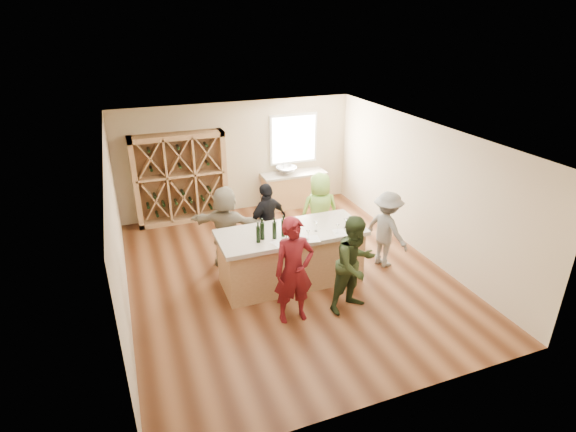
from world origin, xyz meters
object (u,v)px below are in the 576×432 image
object	(u,v)px
wine_bottle_b	(258,234)
person_far_left	(226,227)
wine_bottle_c	(262,231)
wine_rack	(181,179)
tasting_counter_base	(291,258)
person_far_right	(320,212)
wine_bottle_e	(283,228)
sink	(286,170)
person_far_mid	(267,222)
person_near_left	(294,271)
wine_bottle_d	(274,230)
person_near_right	(355,264)
person_server	(387,229)

from	to	relation	value
wine_bottle_b	person_far_left	world-z (taller)	person_far_left
wine_bottle_c	person_far_left	bearing A→B (deg)	107.30
wine_rack	tasting_counter_base	distance (m)	3.90
wine_bottle_c	person_far_right	distance (m)	2.09
tasting_counter_base	wine_bottle_e	bearing A→B (deg)	-143.88
wine_bottle_b	person_far_left	bearing A→B (deg)	102.00
sink	person_far_mid	bearing A→B (deg)	-118.66
wine_rack	person_far_right	world-z (taller)	wine_rack
person_near_left	wine_bottle_d	bearing A→B (deg)	92.52
wine_bottle_d	person_far_left	world-z (taller)	person_far_left
sink	person_near_right	size ratio (longest dim) A/B	0.31
person_far_mid	person_far_left	world-z (taller)	person_far_left
person_server	wine_bottle_e	bearing A→B (deg)	75.64
tasting_counter_base	wine_bottle_d	bearing A→B (deg)	-154.59
wine_bottle_d	person_far_left	bearing A→B (deg)	114.95
person_far_left	person_server	bearing A→B (deg)	-171.50
person_far_left	sink	bearing A→B (deg)	-102.66
sink	wine_bottle_e	xyz separation A→B (m)	(-1.43, -3.64, 0.23)
wine_bottle_c	person_near_left	size ratio (longest dim) A/B	0.17
person_near_right	person_far_right	size ratio (longest dim) A/B	1.01
person_server	wine_rack	bearing A→B (deg)	27.64
wine_rack	person_far_mid	world-z (taller)	wine_rack
wine_bottle_b	person_near_right	world-z (taller)	person_near_right
wine_bottle_c	person_far_mid	size ratio (longest dim) A/B	0.19
person_server	wine_bottle_d	bearing A→B (deg)	76.27
sink	person_server	size ratio (longest dim) A/B	0.34
wine_bottle_d	person_far_right	xyz separation A→B (m)	(1.46, 1.25, -0.38)
person_near_left	wine_bottle_b	bearing A→B (deg)	111.86
sink	person_far_left	bearing A→B (deg)	-132.29
wine_bottle_b	wine_bottle_c	world-z (taller)	wine_bottle_c
wine_rack	wine_bottle_d	size ratio (longest dim) A/B	6.96
person_near_right	wine_bottle_c	bearing A→B (deg)	125.90
wine_bottle_b	person_near_right	distance (m)	1.74
person_near_left	wine_rack	bearing A→B (deg)	105.16
person_near_left	wine_bottle_e	bearing A→B (deg)	81.74
tasting_counter_base	person_far_mid	world-z (taller)	person_far_mid
person_far_left	person_near_left	bearing A→B (deg)	134.93
wine_bottle_c	wine_bottle_e	world-z (taller)	same
person_far_right	wine_rack	bearing A→B (deg)	-37.20
wine_bottle_c	person_far_mid	xyz separation A→B (m)	(0.48, 1.17, -0.41)
wine_bottle_b	person_far_mid	size ratio (longest dim) A/B	0.18
wine_bottle_e	wine_rack	bearing A→B (deg)	108.83
person_server	person_far_left	xyz separation A→B (m)	(-2.99, 1.16, 0.06)
wine_bottle_b	person_far_left	xyz separation A→B (m)	(-0.27, 1.29, -0.38)
wine_bottle_b	person_server	xyz separation A→B (m)	(2.72, 0.13, -0.44)
sink	wine_bottle_d	xyz separation A→B (m)	(-1.61, -3.67, 0.23)
tasting_counter_base	person_far_right	distance (m)	1.55
wine_rack	wine_bottle_e	distance (m)	3.92
wine_bottle_c	person_near_left	world-z (taller)	person_near_left
wine_bottle_d	person_server	distance (m)	2.45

